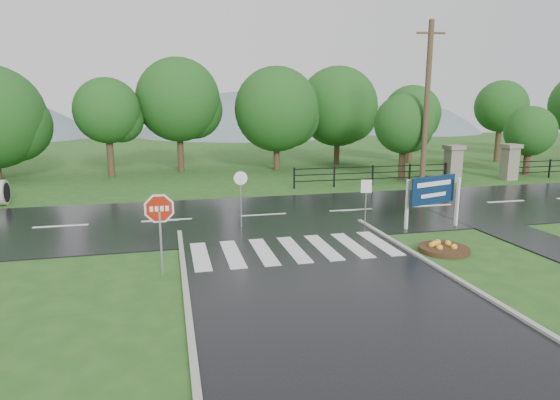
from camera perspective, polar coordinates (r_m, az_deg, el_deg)
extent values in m
plane|color=#26541C|center=(10.85, 8.84, -14.04)|extent=(120.00, 120.00, 0.00)
cube|color=black|center=(19.95, -2.07, -1.95)|extent=(90.00, 8.00, 0.04)
cube|color=black|center=(18.52, 28.99, -4.49)|extent=(2.20, 11.00, 0.04)
cube|color=silver|center=(14.77, -9.69, -6.75)|extent=(0.50, 2.80, 0.02)
cube|color=silver|center=(14.86, -5.81, -6.53)|extent=(0.50, 2.80, 0.02)
cube|color=silver|center=(15.02, -2.01, -6.28)|extent=(0.50, 2.80, 0.02)
cube|color=silver|center=(15.24, 1.70, -6.01)|extent=(0.50, 2.80, 0.02)
cube|color=silver|center=(15.52, 5.28, -5.73)|extent=(0.50, 2.80, 0.02)
cube|color=silver|center=(15.86, 8.72, -5.43)|extent=(0.50, 2.80, 0.02)
cube|color=silver|center=(16.25, 12.00, -5.14)|extent=(0.50, 2.80, 0.02)
cube|color=gray|center=(30.37, 20.32, 3.94)|extent=(0.80, 0.80, 2.00)
cube|color=#6B6659|center=(30.25, 20.47, 6.04)|extent=(1.00, 1.00, 0.24)
cube|color=gray|center=(32.75, 26.17, 3.98)|extent=(0.80, 0.80, 2.00)
cube|color=#6B6659|center=(32.65, 26.35, 5.93)|extent=(1.00, 1.00, 0.24)
cube|color=black|center=(27.89, 11.21, 2.57)|extent=(9.50, 0.05, 0.05)
cube|color=black|center=(27.84, 11.24, 3.28)|extent=(9.50, 0.05, 0.05)
cube|color=black|center=(27.79, 11.27, 4.00)|extent=(9.50, 0.05, 0.05)
cube|color=black|center=(26.24, 1.74, 2.67)|extent=(0.08, 0.08, 1.20)
cube|color=black|center=(30.14, 19.48, 3.18)|extent=(0.08, 0.08, 1.20)
cube|color=black|center=(33.12, 26.78, 3.30)|extent=(0.08, 0.08, 1.20)
sphere|color=slate|center=(80.16, -30.66, -3.82)|extent=(40.00, 40.00, 40.00)
sphere|color=slate|center=(78.10, -4.26, -4.76)|extent=(48.00, 48.00, 48.00)
sphere|color=slate|center=(85.87, 14.46, -0.62)|extent=(36.00, 36.00, 36.00)
cube|color=#939399|center=(13.24, -14.29, -5.26)|extent=(0.05, 0.05, 1.82)
cylinder|color=white|center=(13.01, -14.51, -1.02)|extent=(1.09, 0.03, 1.09)
cylinder|color=#A71A0B|center=(12.99, -14.51, -1.03)|extent=(0.95, 0.03, 0.95)
cube|color=silver|center=(18.14, 15.23, -0.60)|extent=(0.12, 0.12, 1.93)
cube|color=silver|center=(19.24, 20.80, -0.26)|extent=(0.12, 0.12, 1.93)
cube|color=#0A2043|center=(18.57, 18.20, 1.18)|extent=(2.22, 0.78, 1.06)
cube|color=white|center=(18.50, 18.30, 1.89)|extent=(1.75, 0.59, 0.17)
cube|color=white|center=(18.57, 18.22, 0.57)|extent=(1.29, 0.43, 0.14)
cylinder|color=#332111|center=(16.05, 19.33, -5.69)|extent=(1.59, 1.59, 0.16)
cube|color=#939399|center=(18.30, 10.38, -0.59)|extent=(0.04, 0.04, 1.73)
cube|color=white|center=(18.14, 10.49, 1.65)|extent=(0.40, 0.14, 0.50)
cylinder|color=#939399|center=(17.79, -4.79, -0.26)|extent=(0.06, 0.06, 2.05)
cylinder|color=white|center=(17.60, -4.83, 2.68)|extent=(0.51, 0.06, 0.51)
cylinder|color=#473523|center=(28.48, 17.44, 11.00)|extent=(0.31, 0.31, 9.26)
cube|color=brown|center=(28.74, 17.93, 18.80)|extent=(1.65, 0.31, 0.10)
cylinder|color=#3D2B1C|center=(30.26, 14.71, 5.12)|extent=(0.42, 0.42, 2.91)
sphere|color=#174A17|center=(30.11, 14.91, 8.97)|extent=(3.67, 3.67, 3.67)
cylinder|color=#3D2B1C|center=(35.55, 27.92, 4.69)|extent=(0.41, 0.41, 2.44)
sphere|color=#174A17|center=(35.42, 28.19, 7.42)|extent=(3.28, 3.28, 3.28)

